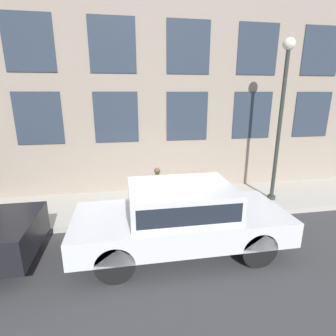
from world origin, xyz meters
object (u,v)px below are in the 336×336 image
person (157,183)px  street_lamp (282,104)px  fire_hydrant (179,198)px  parked_car_silver_near (181,214)px

person → street_lamp: (-0.20, -3.87, 2.41)m
fire_hydrant → street_lamp: (0.32, -3.28, 2.75)m
fire_hydrant → street_lamp: size_ratio=0.15×
person → street_lamp: 4.56m
fire_hydrant → street_lamp: 4.29m
parked_car_silver_near → street_lamp: size_ratio=0.97×
person → parked_car_silver_near: size_ratio=0.25×
parked_car_silver_near → person: bearing=5.7°
fire_hydrant → person: 0.86m
street_lamp → fire_hydrant: bearing=95.5°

